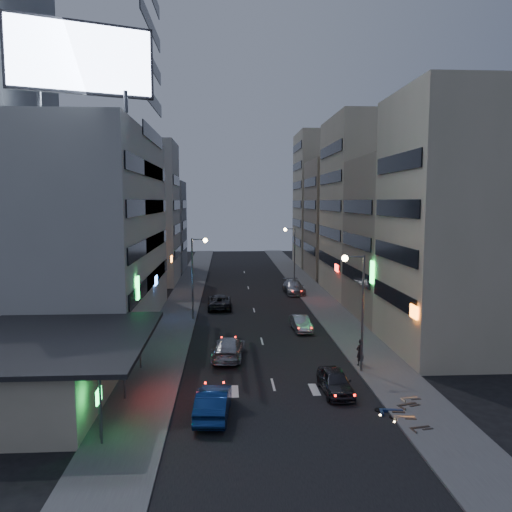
{
  "coord_description": "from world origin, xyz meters",
  "views": [
    {
      "loc": [
        -2.94,
        -26.79,
        11.74
      ],
      "look_at": [
        -0.29,
        17.62,
        6.83
      ],
      "focal_mm": 35.0,
      "sensor_mm": 36.0,
      "label": 1
    }
  ],
  "objects": [
    {
      "name": "ground",
      "position": [
        0.0,
        0.0,
        0.0
      ],
      "size": [
        180.0,
        180.0,
        0.0
      ],
      "primitive_type": "plane",
      "color": "black",
      "rests_on": "ground"
    },
    {
      "name": "sidewalk_left",
      "position": [
        -8.0,
        30.0,
        0.06
      ],
      "size": [
        4.0,
        120.0,
        0.12
      ],
      "primitive_type": "cube",
      "color": "#4C4C4F",
      "rests_on": "ground"
    },
    {
      "name": "sidewalk_right",
      "position": [
        8.0,
        30.0,
        0.06
      ],
      "size": [
        4.0,
        120.0,
        0.12
      ],
      "primitive_type": "cube",
      "color": "#4C4C4F",
      "rests_on": "ground"
    },
    {
      "name": "food_court",
      "position": [
        -13.9,
        2.0,
        1.98
      ],
      "size": [
        11.0,
        13.0,
        3.88
      ],
      "color": "#C2B398",
      "rests_on": "ground"
    },
    {
      "name": "white_building",
      "position": [
        -17.0,
        20.0,
        9.0
      ],
      "size": [
        14.0,
        24.0,
        18.0
      ],
      "primitive_type": "cube",
      "color": "#AFAFAA",
      "rests_on": "ground"
    },
    {
      "name": "shophouse_near",
      "position": [
        15.0,
        10.5,
        10.0
      ],
      "size": [
        10.0,
        11.0,
        20.0
      ],
      "primitive_type": "cube",
      "color": "#C2B398",
      "rests_on": "ground"
    },
    {
      "name": "shophouse_mid",
      "position": [
        15.5,
        22.0,
        8.0
      ],
      "size": [
        11.0,
        12.0,
        16.0
      ],
      "primitive_type": "cube",
      "color": "gray",
      "rests_on": "ground"
    },
    {
      "name": "shophouse_far",
      "position": [
        15.0,
        35.0,
        11.0
      ],
      "size": [
        10.0,
        14.0,
        22.0
      ],
      "primitive_type": "cube",
      "color": "#C2B398",
      "rests_on": "ground"
    },
    {
      "name": "far_left_a",
      "position": [
        -15.5,
        45.0,
        10.0
      ],
      "size": [
        11.0,
        10.0,
        20.0
      ],
      "primitive_type": "cube",
      "color": "#AFAFAA",
      "rests_on": "ground"
    },
    {
      "name": "far_left_b",
      "position": [
        -16.0,
        58.0,
        7.5
      ],
      "size": [
        12.0,
        10.0,
        15.0
      ],
      "primitive_type": "cube",
      "color": "gray",
      "rests_on": "ground"
    },
    {
      "name": "far_right_a",
      "position": [
        15.5,
        50.0,
        9.0
      ],
      "size": [
        11.0,
        12.0,
        18.0
      ],
      "primitive_type": "cube",
      "color": "gray",
      "rests_on": "ground"
    },
    {
      "name": "far_right_b",
      "position": [
        16.0,
        64.0,
        12.0
      ],
      "size": [
        12.0,
        12.0,
        24.0
      ],
      "primitive_type": "cube",
      "color": "#C2B398",
      "rests_on": "ground"
    },
    {
      "name": "billboard",
      "position": [
        -12.99,
        9.97,
        21.66
      ],
      "size": [
        9.52,
        3.75,
        6.2
      ],
      "rotation": [
        0.0,
        0.0,
        0.35
      ],
      "color": "#595B60",
      "rests_on": "white_building"
    },
    {
      "name": "street_lamp_right_near",
      "position": [
        5.9,
        6.0,
        5.36
      ],
      "size": [
        1.6,
        0.44,
        8.02
      ],
      "color": "#595B60",
      "rests_on": "sidewalk_right"
    },
    {
      "name": "street_lamp_left",
      "position": [
        -5.9,
        22.0,
        5.36
      ],
      "size": [
        1.6,
        0.44,
        8.02
      ],
      "color": "#595B60",
      "rests_on": "sidewalk_left"
    },
    {
      "name": "street_lamp_right_far",
      "position": [
        5.9,
        40.0,
        5.36
      ],
      "size": [
        1.6,
        0.44,
        8.02
      ],
      "color": "#595B60",
      "rests_on": "sidewalk_right"
    },
    {
      "name": "parked_car_right_near",
      "position": [
        3.68,
        2.41,
        0.72
      ],
      "size": [
        1.83,
        4.29,
        1.44
      ],
      "primitive_type": "imported",
      "rotation": [
        0.0,
        0.0,
        0.03
      ],
      "color": "#2B2B31",
      "rests_on": "ground"
    },
    {
      "name": "parked_car_right_mid",
      "position": [
        3.79,
        17.24,
        0.67
      ],
      "size": [
        1.66,
        4.15,
        1.34
      ],
      "primitive_type": "imported",
      "rotation": [
        0.0,
        0.0,
        0.06
      ],
      "color": "#ADB1B5",
      "rests_on": "ground"
    },
    {
      "name": "parked_car_left",
      "position": [
        -3.73,
        27.19,
        0.76
      ],
      "size": [
        2.63,
        5.55,
        1.53
      ],
      "primitive_type": "imported",
      "rotation": [
        0.0,
        0.0,
        3.16
      ],
      "color": "#27272C",
      "rests_on": "ground"
    },
    {
      "name": "parked_car_right_far",
      "position": [
        5.6,
        35.48,
        0.83
      ],
      "size": [
        2.54,
        5.79,
        1.66
      ],
      "primitive_type": "imported",
      "rotation": [
        0.0,
        0.0,
        0.04
      ],
      "color": "gray",
      "rests_on": "ground"
    },
    {
      "name": "road_car_blue",
      "position": [
        -3.71,
        -0.51,
        0.8
      ],
      "size": [
        2.07,
        4.98,
        1.6
      ],
      "primitive_type": "imported",
      "rotation": [
        0.0,
        0.0,
        3.06
      ],
      "color": "navy",
      "rests_on": "ground"
    },
    {
      "name": "road_car_silver",
      "position": [
        -2.82,
        9.64,
        0.79
      ],
      "size": [
        2.78,
        5.63,
        1.57
      ],
      "primitive_type": "imported",
      "rotation": [
        0.0,
        0.0,
        3.03
      ],
      "color": "#ABADB4",
      "rests_on": "ground"
    },
    {
      "name": "person",
      "position": [
        6.51,
        7.15,
        1.06
      ],
      "size": [
        0.82,
        0.73,
        1.88
      ],
      "primitive_type": "imported",
      "rotation": [
        0.0,
        0.0,
        3.67
      ],
      "color": "black",
      "rests_on": "sidewalk_right"
    },
    {
      "name": "scooter_black_a",
      "position": [
        7.52,
        -2.56,
        0.64
      ],
      "size": [
        0.86,
        1.76,
        1.03
      ],
      "primitive_type": null,
      "rotation": [
        0.0,
        0.0,
        1.76
      ],
      "color": "black",
      "rests_on": "sidewalk_right"
    },
    {
      "name": "scooter_silver_a",
      "position": [
        7.21,
        -1.44,
        0.63
      ],
      "size": [
        0.81,
        1.75,
        1.03
      ],
      "primitive_type": null,
      "rotation": [
        0.0,
        0.0,
        1.42
      ],
      "color": "#919397",
      "rests_on": "sidewalk_right"
    },
    {
      "name": "scooter_blue",
      "position": [
        6.88,
        -0.51,
        0.71
      ],
      "size": [
        0.89,
        1.99,
        1.18
      ],
      "primitive_type": null,
      "rotation": [
        0.0,
        0.0,
        1.44
      ],
      "color": "navy",
      "rests_on": "sidewalk_right"
    },
    {
      "name": "scooter_black_b",
      "position": [
        7.92,
        0.45,
        0.69
      ],
      "size": [
        1.17,
        1.97,
        1.14
      ],
      "primitive_type": null,
      "rotation": [
        0.0,
        0.0,
        1.88
      ],
      "color": "black",
      "rests_on": "sidewalk_right"
    },
    {
      "name": "scooter_silver_b",
      "position": [
        8.4,
        1.24,
        0.64
      ],
      "size": [
        0.76,
        1.75,
        1.04
      ],
      "primitive_type": null,
      "rotation": [
        0.0,
        0.0,
        1.69
      ],
      "color": "#A5A8AD",
      "rests_on": "sidewalk_right"
    }
  ]
}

